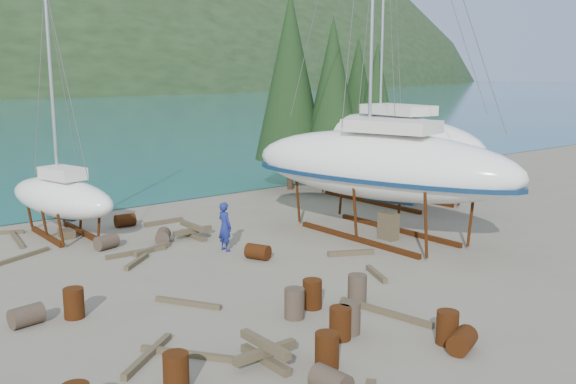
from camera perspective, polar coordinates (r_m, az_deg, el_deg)
ground at (r=21.02m, az=0.88°, el=-8.65°), size 600.00×600.00×0.00m
cypress_near_right at (r=37.11m, az=4.00°, el=8.90°), size 3.60×3.60×10.00m
cypress_mid_right at (r=36.78m, az=7.85°, el=7.45°), size 3.06×3.06×8.50m
cypress_back_left at (r=37.63m, az=0.21°, el=10.28°), size 4.14×4.14×11.50m
cypress_far_right at (r=39.93m, az=6.20°, el=8.16°), size 3.24×3.24×9.00m
large_sailboat_near at (r=27.10m, az=8.14°, el=2.45°), size 6.58×12.81×19.37m
large_sailboat_far at (r=34.90m, az=8.91°, el=4.50°), size 4.45×12.83×19.96m
small_sailboat_shore at (r=28.78m, az=-19.48°, el=-0.39°), size 3.56×6.83×10.44m
worker at (r=25.25m, az=-5.64°, el=-3.07°), size 0.49×0.72×1.94m
drum_1 at (r=14.65m, az=3.82°, el=-16.47°), size 0.65×0.93×0.58m
drum_3 at (r=15.71m, az=3.48°, el=-13.89°), size 0.58×0.58×0.88m
drum_4 at (r=30.03m, az=-14.28°, el=-2.46°), size 0.93×0.66×0.58m
drum_5 at (r=19.86m, az=6.17°, el=-8.55°), size 0.58×0.58×0.88m
drum_6 at (r=24.17m, az=-2.70°, el=-5.33°), size 0.89×1.04×0.58m
drum_7 at (r=17.45m, az=13.98°, el=-11.62°), size 0.58×0.58×0.88m
drum_8 at (r=19.58m, az=-18.49°, el=-9.35°), size 0.58×0.58×0.88m
drum_9 at (r=26.51m, az=-15.83°, el=-4.29°), size 1.00×0.78×0.58m
drum_10 at (r=17.27m, az=4.66°, el=-11.56°), size 0.58×0.58×0.88m
drum_11 at (r=26.89m, az=-11.05°, el=-3.86°), size 0.97×1.05×0.58m
drum_12 at (r=17.13m, az=15.22°, el=-12.65°), size 1.03×0.85×0.58m
drum_13 at (r=14.90m, az=-9.92°, el=-15.49°), size 0.58×0.58×0.88m
drum_14 at (r=19.33m, az=2.17°, el=-9.05°), size 0.58×0.58×0.88m
drum_15 at (r=19.51m, az=-22.21°, el=-10.15°), size 0.96×0.70×0.58m
drum_16 at (r=18.58m, az=0.57°, el=-9.88°), size 0.58×0.58×0.88m
drum_17 at (r=17.63m, az=5.50°, el=-11.09°), size 0.58×0.58×0.88m
timber_0 at (r=28.95m, az=-22.95°, el=-3.93°), size 0.50×2.66×0.14m
timber_1 at (r=24.81m, az=5.62°, el=-5.41°), size 1.72×1.01×0.19m
timber_3 at (r=16.53m, az=-8.54°, el=-14.09°), size 1.72×2.32×0.15m
timber_4 at (r=24.27m, az=-13.30°, el=-6.05°), size 1.48×1.29×0.17m
timber_5 at (r=19.14m, az=8.64°, el=-10.51°), size 0.70×3.09×0.16m
timber_6 at (r=30.17m, az=-10.98°, el=-2.63°), size 1.94×0.22×0.19m
timber_7 at (r=22.45m, az=7.87°, el=-7.24°), size 0.86×1.56×0.17m
timber_8 at (r=25.74m, az=-11.98°, el=-5.01°), size 1.80×0.76×0.19m
timber_10 at (r=25.50m, az=-13.34°, el=-5.24°), size 2.44×0.25×0.16m
timber_11 at (r=19.88m, az=-8.89°, el=-9.72°), size 1.26×1.97×0.15m
timber_12 at (r=16.64m, az=-12.36°, el=-14.01°), size 2.05×1.61×0.17m
timber_15 at (r=26.11m, az=-23.06°, el=-5.47°), size 2.90×1.44×0.15m
timber_pile_fore at (r=15.96m, az=-2.05°, el=-14.03°), size 1.80×1.80×0.60m
timber_pile_aft at (r=27.50m, az=-8.47°, el=-3.43°), size 1.80×1.80×0.60m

